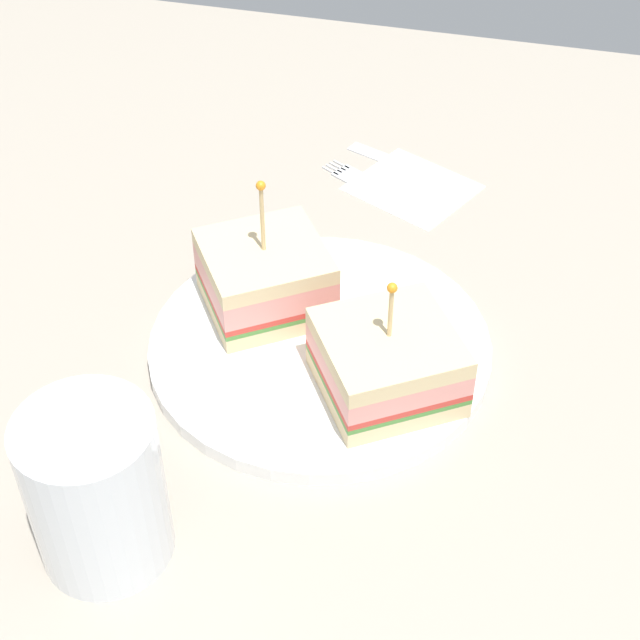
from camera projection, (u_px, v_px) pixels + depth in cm
name	position (u px, v px, depth cm)	size (l,w,h in cm)	color
ground_plane	(320.00, 362.00, 72.38)	(109.37, 109.37, 2.00)	#9E9384
plate	(320.00, 346.00, 71.32)	(25.06, 25.06, 1.18)	white
sandwich_half_front	(265.00, 277.00, 72.07)	(11.92, 11.97, 11.21)	beige
sandwich_half_back	(387.00, 362.00, 65.63)	(12.11, 12.14, 9.44)	beige
drink_glass	(97.00, 494.00, 55.67)	(7.96, 7.96, 10.76)	beige
napkin	(412.00, 187.00, 87.60)	(9.90, 8.91, 0.15)	white
fork	(364.00, 182.00, 88.05)	(6.82, 10.75, 0.35)	silver
knife	(398.00, 163.00, 90.47)	(5.36, 11.51, 0.35)	silver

